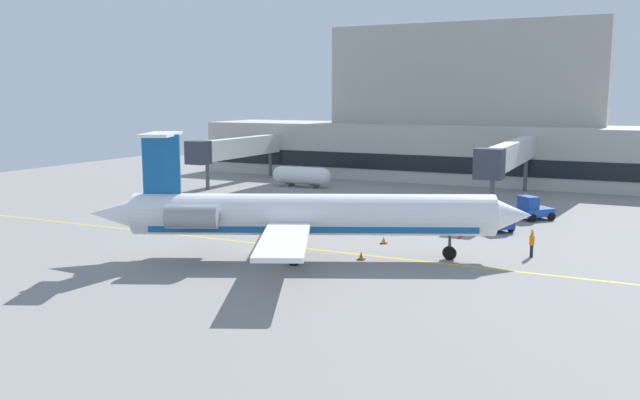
{
  "coord_description": "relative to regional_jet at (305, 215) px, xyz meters",
  "views": [
    {
      "loc": [
        22.57,
        -40.1,
        10.75
      ],
      "look_at": [
        1.02,
        4.97,
        3.0
      ],
      "focal_mm": 37.4,
      "sensor_mm": 36.0,
      "label": 1
    }
  ],
  "objects": [
    {
      "name": "ground",
      "position": [
        -2.92,
        1.25,
        -3.05
      ],
      "size": [
        120.0,
        120.0,
        0.11
      ],
      "color": "gray"
    },
    {
      "name": "terminal_building",
      "position": [
        -1.89,
        48.36,
        4.54
      ],
      "size": [
        68.79,
        13.2,
        20.13
      ],
      "color": "#B7B2A8",
      "rests_on": "ground"
    },
    {
      "name": "jet_bridge_west",
      "position": [
        -25.44,
        31.06,
        1.43
      ],
      "size": [
        2.4,
        18.91,
        5.8
      ],
      "color": "silver",
      "rests_on": "ground"
    },
    {
      "name": "jet_bridge_east",
      "position": [
        8.2,
        28.78,
        2.01
      ],
      "size": [
        2.4,
        23.42,
        6.38
      ],
      "color": "silver",
      "rests_on": "ground"
    },
    {
      "name": "regional_jet",
      "position": [
        0.0,
        0.0,
        0.0
      ],
      "size": [
        27.84,
        21.18,
        8.42
      ],
      "color": "white",
      "rests_on": "ground"
    },
    {
      "name": "baggage_tug",
      "position": [
        9.58,
        15.28,
        -2.14
      ],
      "size": [
        3.98,
        4.07,
        1.83
      ],
      "color": "#19389E",
      "rests_on": "ground"
    },
    {
      "name": "pushback_tractor",
      "position": [
        11.64,
        21.5,
        -2.04
      ],
      "size": [
        3.41,
        3.43,
        2.13
      ],
      "color": "#1E4CB2",
      "rests_on": "ground"
    },
    {
      "name": "fuel_tank",
      "position": [
        -16.71,
        32.04,
        -1.64
      ],
      "size": [
        7.56,
        2.24,
        2.42
      ],
      "color": "white",
      "rests_on": "ground"
    },
    {
      "name": "marshaller",
      "position": [
        13.6,
        7.03,
        -2.03
      ],
      "size": [
        0.34,
        0.82,
        1.91
      ],
      "color": "#191E33",
      "rests_on": "ground"
    },
    {
      "name": "safety_cone_alpha",
      "position": [
        3.45,
        1.39,
        -2.75
      ],
      "size": [
        0.47,
        0.47,
        0.55
      ],
      "color": "orange",
      "rests_on": "ground"
    },
    {
      "name": "safety_cone_bravo",
      "position": [
        3.1,
        6.71,
        -2.75
      ],
      "size": [
        0.47,
        0.47,
        0.55
      ],
      "color": "orange",
      "rests_on": "ground"
    }
  ]
}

